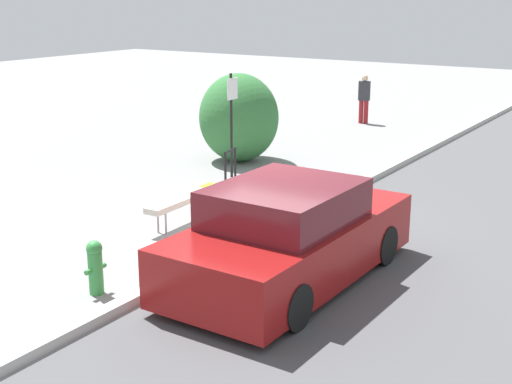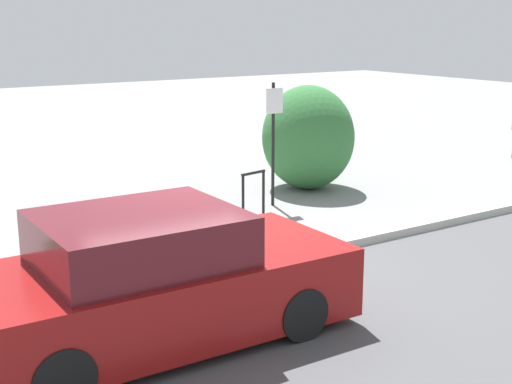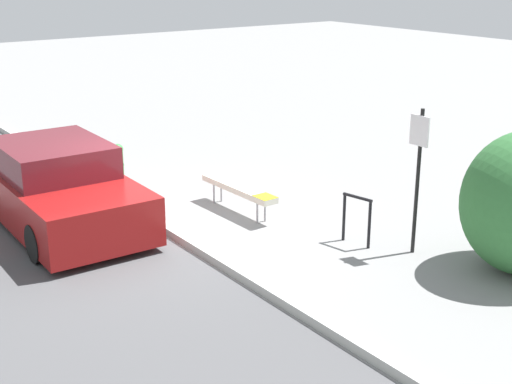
# 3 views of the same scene
# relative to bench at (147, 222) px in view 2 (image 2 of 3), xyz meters

# --- Properties ---
(ground_plane) EXTENTS (60.00, 60.00, 0.00)m
(ground_plane) POSITION_rel_bench_xyz_m (0.04, -1.55, -0.44)
(ground_plane) COLOR gray
(curb) EXTENTS (60.00, 0.20, 0.13)m
(curb) POSITION_rel_bench_xyz_m (0.04, -1.55, -0.38)
(curb) COLOR #B7B7B2
(curb) RESTS_ON ground_plane
(bench) EXTENTS (1.94, 0.36, 0.51)m
(bench) POSITION_rel_bench_xyz_m (0.00, 0.00, 0.00)
(bench) COLOR #99999E
(bench) RESTS_ON ground_plane
(bike_rack) EXTENTS (0.55, 0.15, 0.83)m
(bike_rack) POSITION_rel_bench_xyz_m (2.36, 0.68, 0.06)
(bike_rack) COLOR black
(bike_rack) RESTS_ON ground_plane
(sign_post) EXTENTS (0.36, 0.08, 2.30)m
(sign_post) POSITION_rel_bench_xyz_m (3.13, 1.17, 0.94)
(sign_post) COLOR black
(sign_post) RESTS_ON ground_plane
(shrub_hedge) EXTENTS (1.86, 1.95, 2.13)m
(shrub_hedge) POSITION_rel_bench_xyz_m (4.54, 1.94, 0.62)
(shrub_hedge) COLOR #337038
(shrub_hedge) RESTS_ON ground_plane
(parked_car_near) EXTENTS (4.28, 1.95, 1.45)m
(parked_car_near) POSITION_rel_bench_xyz_m (-1.28, -2.88, 0.21)
(parked_car_near) COLOR black
(parked_car_near) RESTS_ON ground_plane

